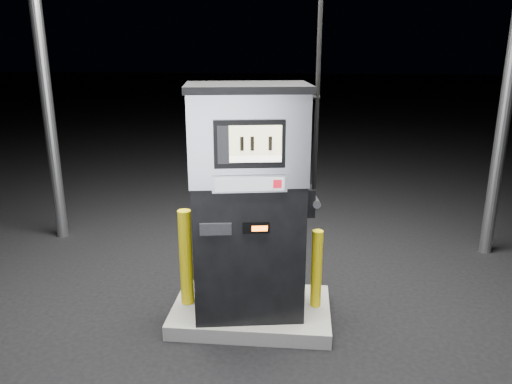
{
  "coord_description": "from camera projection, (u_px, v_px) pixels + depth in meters",
  "views": [
    {
      "loc": [
        0.48,
        -4.54,
        2.76
      ],
      "look_at": [
        0.05,
        0.0,
        1.37
      ],
      "focal_mm": 35.0,
      "sensor_mm": 36.0,
      "label": 1
    }
  ],
  "objects": [
    {
      "name": "ground",
      "position": [
        251.0,
        318.0,
        5.17
      ],
      "size": [
        80.0,
        80.0,
        0.0
      ],
      "primitive_type": "plane",
      "color": "black",
      "rests_on": "ground"
    },
    {
      "name": "fuel_dispenser",
      "position": [
        249.0,
        202.0,
        4.7
      ],
      "size": [
        1.28,
        0.83,
        4.65
      ],
      "rotation": [
        0.0,
        0.0,
        0.16
      ],
      "color": "black",
      "rests_on": "pump_island"
    },
    {
      "name": "bollard_right",
      "position": [
        316.0,
        269.0,
        5.0
      ],
      "size": [
        0.13,
        0.13,
        0.82
      ],
      "primitive_type": "cylinder",
      "rotation": [
        0.0,
        0.0,
        0.22
      ],
      "color": "yellow",
      "rests_on": "pump_island"
    },
    {
      "name": "bollard_left",
      "position": [
        186.0,
        258.0,
        5.04
      ],
      "size": [
        0.17,
        0.17,
        1.01
      ],
      "primitive_type": "cylinder",
      "rotation": [
        0.0,
        0.0,
        -0.36
      ],
      "color": "yellow",
      "rests_on": "pump_island"
    },
    {
      "name": "pump_island",
      "position": [
        251.0,
        311.0,
        5.15
      ],
      "size": [
        1.6,
        1.0,
        0.15
      ],
      "primitive_type": "cube",
      "color": "slate",
      "rests_on": "ground"
    }
  ]
}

